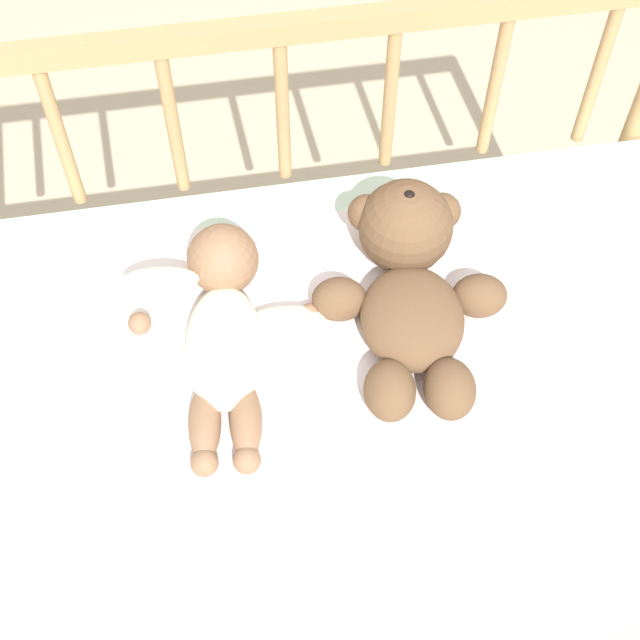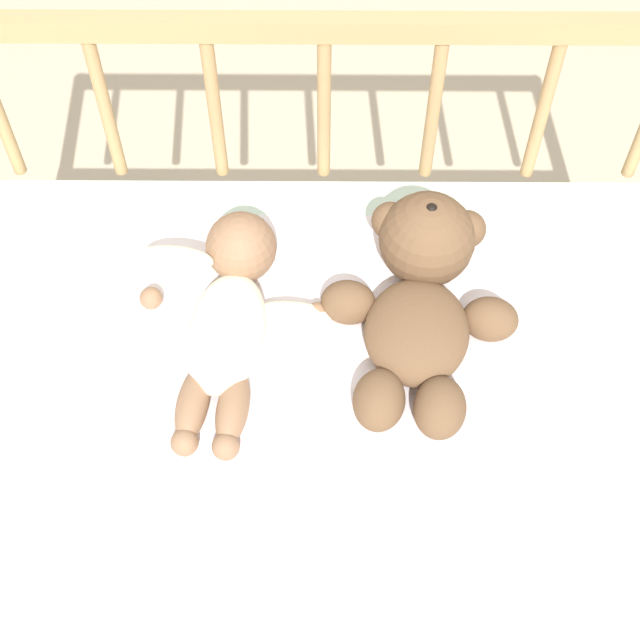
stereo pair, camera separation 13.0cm
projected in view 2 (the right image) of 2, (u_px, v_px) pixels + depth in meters
ground_plane at (320, 486)px, 1.79m from camera, size 12.00×12.00×0.00m
crib_mattress at (320, 424)px, 1.57m from camera, size 1.31×0.66×0.53m
crib_rail at (321, 141)px, 1.50m from camera, size 1.31×0.04×0.85m
blanket at (318, 345)px, 1.35m from camera, size 0.80×0.52×0.01m
teddy_bear at (418, 291)px, 1.34m from camera, size 0.31×0.40×0.15m
baby at (227, 310)px, 1.34m from camera, size 0.30×0.40×0.11m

